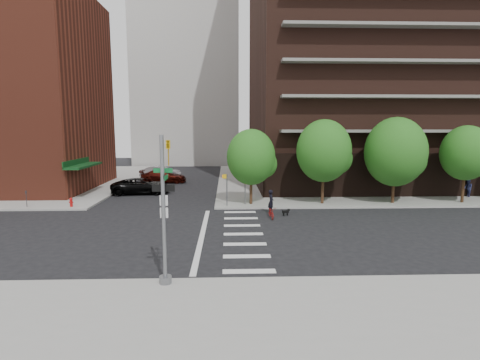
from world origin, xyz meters
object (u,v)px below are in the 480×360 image
at_px(traffic_signal, 165,222).
at_px(pedestrian_far, 468,188).
at_px(fire_hydrant, 71,202).
at_px(dog_walker, 271,202).
at_px(scooter, 271,213).
at_px(parked_car_maroon, 163,176).
at_px(parked_car_black, 141,186).
at_px(parked_car_silver, 161,172).

xyz_separation_m(traffic_signal, pedestrian_far, (24.57, 18.49, -1.73)).
relative_size(fire_hydrant, dog_walker, 0.40).
relative_size(traffic_signal, scooter, 3.84).
height_order(traffic_signal, parked_car_maroon, traffic_signal).
distance_m(fire_hydrant, dog_walker, 16.00).
height_order(parked_car_black, parked_car_silver, parked_car_silver).
height_order(parked_car_maroon, scooter, parked_car_maroon).
xyz_separation_m(fire_hydrant, parked_car_black, (4.08, 6.62, 0.23)).
xyz_separation_m(traffic_signal, parked_car_black, (-5.95, 21.91, -1.92)).
height_order(traffic_signal, fire_hydrant, traffic_signal).
bearing_deg(pedestrian_far, dog_walker, -65.24).
height_order(fire_hydrant, dog_walker, dog_walker).
xyz_separation_m(parked_car_black, scooter, (11.60, -10.42, -0.37)).
bearing_deg(traffic_signal, parked_car_maroon, 99.71).
bearing_deg(parked_car_silver, pedestrian_far, -111.02).
bearing_deg(parked_car_maroon, fire_hydrant, 158.30).
height_order(parked_car_black, scooter, parked_car_black).
relative_size(parked_car_silver, scooter, 3.22).
bearing_deg(dog_walker, traffic_signal, 152.93).
bearing_deg(parked_car_silver, parked_car_maroon, -161.10).
distance_m(parked_car_silver, dog_walker, 23.22).
distance_m(parked_car_black, parked_car_silver, 11.10).
distance_m(traffic_signal, fire_hydrant, 18.42).
bearing_deg(traffic_signal, parked_car_silver, 100.25).
xyz_separation_m(traffic_signal, parked_car_maroon, (-5.03, 29.39, -1.93)).
xyz_separation_m(parked_car_black, dog_walker, (11.75, -8.93, 0.13)).
distance_m(parked_car_black, pedestrian_far, 30.71).
relative_size(parked_car_black, dog_walker, 3.10).
xyz_separation_m(parked_car_black, parked_car_maroon, (0.92, 7.48, -0.01)).
relative_size(fire_hydrant, parked_car_black, 0.13).
bearing_deg(dog_walker, parked_car_maroon, 30.40).
xyz_separation_m(fire_hydrant, scooter, (15.68, -3.80, -0.14)).
bearing_deg(parked_car_maroon, traffic_signal, -172.45).
height_order(fire_hydrant, scooter, fire_hydrant).
relative_size(traffic_signal, dog_walker, 3.31).
bearing_deg(fire_hydrant, pedestrian_far, 5.28).
height_order(parked_car_silver, scooter, parked_car_silver).
height_order(parked_car_black, pedestrian_far, pedestrian_far).
xyz_separation_m(parked_car_silver, pedestrian_far, (30.54, -14.52, 0.14)).
bearing_deg(parked_car_silver, parked_car_black, -175.53).
height_order(dog_walker, pedestrian_far, dog_walker).
bearing_deg(fire_hydrant, parked_car_silver, 77.08).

